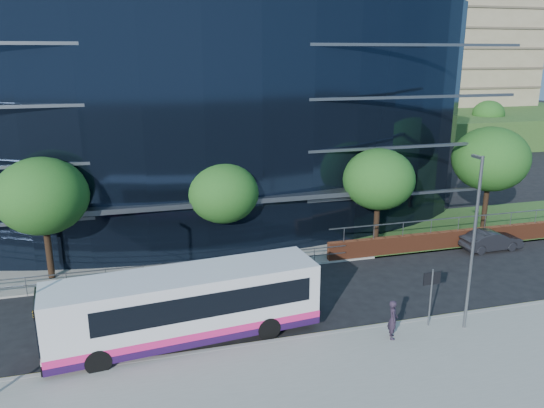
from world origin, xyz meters
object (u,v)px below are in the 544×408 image
object	(u,v)px
tree_far_b	(223,193)
tree_dist_e	(390,117)
tree_far_a	(42,196)
city_bus	(188,305)
tree_far_c	(379,179)
tree_far_d	(491,159)
street_sign	(431,286)
streetlight_east	(473,239)
parked_car	(491,240)
tree_dist_f	(488,114)
pedestrian	(393,319)

from	to	relation	value
tree_far_b	tree_dist_e	xyz separation A→B (m)	(27.00, 30.50, 0.33)
tree_far_a	city_bus	xyz separation A→B (m)	(6.69, -8.69, -3.17)
tree_far_b	tree_far_a	bearing A→B (deg)	-177.14
tree_far_c	tree_far_d	bearing A→B (deg)	6.34
street_sign	tree_far_b	world-z (taller)	tree_far_b
streetlight_east	parked_car	bearing A→B (deg)	47.19
tree_far_d	streetlight_east	xyz separation A→B (m)	(-10.00, -12.17, -0.75)
tree_far_d	parked_car	world-z (taller)	tree_far_d
tree_dist_e	parked_car	xyz separation A→B (m)	(-10.11, -33.65, -3.88)
tree_far_d	street_sign	bearing A→B (deg)	-134.78
tree_far_b	tree_dist_f	distance (m)	53.90
street_sign	tree_far_d	size ratio (longest dim) A/B	0.38
tree_far_a	streetlight_east	bearing A→B (deg)	-30.46
tree_far_b	tree_dist_f	bearing A→B (deg)	37.08
tree_far_d	tree_dist_f	distance (m)	40.01
street_sign	tree_far_b	distance (m)	13.54
tree_dist_e	streetlight_east	xyz separation A→B (m)	(-18.00, -42.17, -0.10)
tree_far_d	tree_dist_f	bearing A→B (deg)	53.13
tree_far_a	tree_far_d	bearing A→B (deg)	1.97
tree_far_c	tree_dist_e	xyz separation A→B (m)	(17.00, 31.00, 0.00)
tree_dist_f	city_bus	bearing A→B (deg)	-138.01
streetlight_east	city_bus	distance (m)	12.85
parked_car	street_sign	bearing A→B (deg)	129.29
tree_far_a	parked_car	xyz separation A→B (m)	(26.89, -2.65, -4.20)
tree_far_c	pedestrian	bearing A→B (deg)	-112.67
tree_dist_e	tree_dist_f	world-z (taller)	tree_dist_e
streetlight_east	city_bus	size ratio (longest dim) A/B	0.67
tree_far_b	pedestrian	size ratio (longest dim) A/B	3.37
tree_far_d	tree_dist_e	xyz separation A→B (m)	(8.00, 30.00, -0.65)
tree_far_c	tree_far_d	xyz separation A→B (m)	(9.00, 1.00, 0.65)
street_sign	streetlight_east	xyz separation A→B (m)	(1.50, -0.59, 2.29)
tree_far_d	tree_far_b	bearing A→B (deg)	-178.49
tree_far_d	city_bus	size ratio (longest dim) A/B	0.62
tree_far_a	pedestrian	size ratio (longest dim) A/B	3.89
tree_far_a	tree_far_b	distance (m)	10.03
tree_dist_f	parked_car	world-z (taller)	tree_dist_f
tree_far_d	streetlight_east	size ratio (longest dim) A/B	0.93
street_sign	tree_dist_e	size ratio (longest dim) A/B	0.43
pedestrian	tree_far_c	bearing A→B (deg)	-4.45
parked_car	tree_far_b	bearing A→B (deg)	78.53
tree_far_c	tree_far_d	size ratio (longest dim) A/B	0.87
tree_far_a	tree_far_c	world-z (taller)	tree_far_a
tree_dist_f	pedestrian	distance (m)	58.12
tree_far_c	parked_car	distance (m)	8.34
parked_car	pedestrian	distance (m)	14.35
tree_far_a	tree_far_d	world-z (taller)	tree_far_d
street_sign	tree_far_a	size ratio (longest dim) A/B	0.40
tree_dist_e	parked_car	world-z (taller)	tree_dist_e
tree_dist_e	pedestrian	distance (m)	47.52
tree_far_c	pedestrian	xyz separation A→B (m)	(-4.66, -11.15, -3.49)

